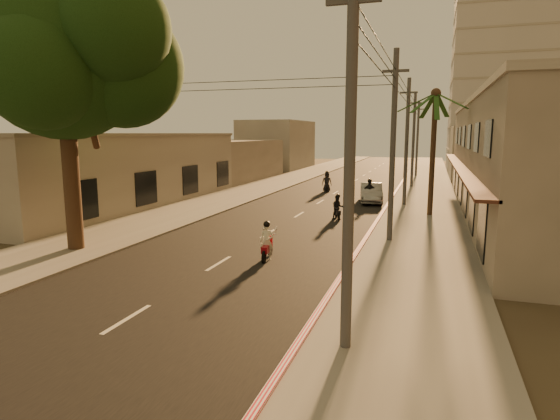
# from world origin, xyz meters

# --- Properties ---
(ground) EXTENTS (160.00, 160.00, 0.00)m
(ground) POSITION_xyz_m (0.00, 0.00, 0.00)
(ground) COLOR #383023
(ground) RESTS_ON ground
(road) EXTENTS (10.00, 140.00, 0.02)m
(road) POSITION_xyz_m (0.00, 20.00, 0.01)
(road) COLOR black
(road) RESTS_ON ground
(sidewalk_right) EXTENTS (5.00, 140.00, 0.12)m
(sidewalk_right) POSITION_xyz_m (7.50, 20.00, 0.06)
(sidewalk_right) COLOR slate
(sidewalk_right) RESTS_ON ground
(sidewalk_left) EXTENTS (5.00, 140.00, 0.12)m
(sidewalk_left) POSITION_xyz_m (-7.50, 20.00, 0.06)
(sidewalk_left) COLOR slate
(sidewalk_left) RESTS_ON ground
(curb_stripe) EXTENTS (0.20, 60.00, 0.20)m
(curb_stripe) POSITION_xyz_m (5.10, 15.00, 0.10)
(curb_stripe) COLOR red
(curb_stripe) RESTS_ON ground
(shophouse_row) EXTENTS (8.80, 34.20, 7.30)m
(shophouse_row) POSITION_xyz_m (13.95, 18.00, 3.65)
(shophouse_row) COLOR gray
(shophouse_row) RESTS_ON ground
(left_building) EXTENTS (8.20, 24.20, 5.20)m
(left_building) POSITION_xyz_m (-13.98, 14.00, 2.60)
(left_building) COLOR #A29E92
(left_building) RESTS_ON ground
(distant_tower) EXTENTS (12.10, 12.10, 28.00)m
(distant_tower) POSITION_xyz_m (16.00, 56.00, 14.00)
(distant_tower) COLOR #B7B5B2
(distant_tower) RESTS_ON ground
(broadleaf_tree) EXTENTS (9.60, 8.70, 12.10)m
(broadleaf_tree) POSITION_xyz_m (-6.61, 2.14, 8.48)
(broadleaf_tree) COLOR black
(broadleaf_tree) RESTS_ON ground
(palm_tree) EXTENTS (5.00, 5.00, 8.20)m
(palm_tree) POSITION_xyz_m (8.00, 16.00, 7.15)
(palm_tree) COLOR black
(palm_tree) RESTS_ON ground
(utility_poles) EXTENTS (1.20, 48.26, 9.00)m
(utility_poles) POSITION_xyz_m (6.20, 20.00, 6.54)
(utility_poles) COLOR #38383A
(utility_poles) RESTS_ON ground
(filler_right) EXTENTS (8.00, 14.00, 6.00)m
(filler_right) POSITION_xyz_m (14.00, 45.00, 3.00)
(filler_right) COLOR #A29E92
(filler_right) RESTS_ON ground
(filler_left_near) EXTENTS (8.00, 14.00, 4.40)m
(filler_left_near) POSITION_xyz_m (-14.00, 34.00, 2.20)
(filler_left_near) COLOR #A29E92
(filler_left_near) RESTS_ON ground
(filler_left_far) EXTENTS (8.00, 14.00, 7.00)m
(filler_left_far) POSITION_xyz_m (-14.00, 52.00, 3.50)
(filler_left_far) COLOR #A29E92
(filler_left_far) RESTS_ON ground
(scooter_red) EXTENTS (0.70, 1.68, 1.65)m
(scooter_red) POSITION_xyz_m (1.65, 3.17, 0.73)
(scooter_red) COLOR black
(scooter_red) RESTS_ON ground
(scooter_mid_a) EXTENTS (1.08, 1.55, 1.58)m
(scooter_mid_a) POSITION_xyz_m (2.68, 13.11, 0.72)
(scooter_mid_a) COLOR black
(scooter_mid_a) RESTS_ON ground
(scooter_mid_b) EXTENTS (1.26, 1.87, 1.89)m
(scooter_mid_b) POSITION_xyz_m (3.67, 20.20, 0.86)
(scooter_mid_b) COLOR black
(scooter_mid_b) RESTS_ON ground
(scooter_far_a) EXTENTS (1.14, 1.88, 1.89)m
(scooter_far_a) POSITION_xyz_m (-0.88, 26.32, 0.85)
(scooter_far_a) COLOR black
(scooter_far_a) RESTS_ON ground
(parked_car) EXTENTS (2.96, 4.96, 1.47)m
(parked_car) POSITION_xyz_m (3.72, 20.91, 0.74)
(parked_car) COLOR gray
(parked_car) RESTS_ON ground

